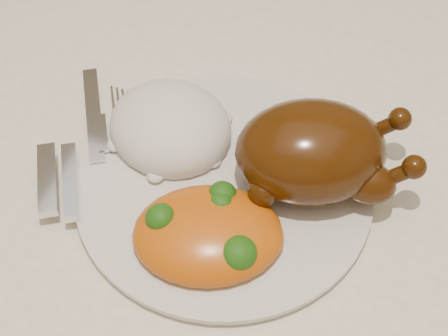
% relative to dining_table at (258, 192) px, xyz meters
% --- Properties ---
extents(dining_table, '(1.60, 0.90, 0.76)m').
position_rel_dining_table_xyz_m(dining_table, '(0.00, 0.00, 0.00)').
color(dining_table, brown).
rests_on(dining_table, floor).
extents(tablecloth, '(1.73, 1.03, 0.18)m').
position_rel_dining_table_xyz_m(tablecloth, '(0.00, 0.00, 0.07)').
color(tablecloth, white).
rests_on(tablecloth, dining_table).
extents(dinner_plate, '(0.27, 0.27, 0.01)m').
position_rel_dining_table_xyz_m(dinner_plate, '(-0.01, -0.08, 0.11)').
color(dinner_plate, silver).
rests_on(dinner_plate, tablecloth).
extents(roast_chicken, '(0.17, 0.14, 0.08)m').
position_rel_dining_table_xyz_m(roast_chicken, '(0.06, -0.05, 0.15)').
color(roast_chicken, '#472407').
rests_on(roast_chicken, dinner_plate).
extents(rice_mound, '(0.15, 0.14, 0.06)m').
position_rel_dining_table_xyz_m(rice_mound, '(-0.07, -0.05, 0.13)').
color(rice_mound, white).
rests_on(rice_mound, dinner_plate).
extents(mac_and_cheese, '(0.15, 0.13, 0.05)m').
position_rel_dining_table_xyz_m(mac_and_cheese, '(0.00, -0.14, 0.12)').
color(mac_and_cheese, '#DB5D0E').
rests_on(mac_and_cheese, dinner_plate).
extents(cutlery, '(0.08, 0.17, 0.01)m').
position_rel_dining_table_xyz_m(cutlery, '(-0.14, -0.10, 0.12)').
color(cutlery, silver).
rests_on(cutlery, dinner_plate).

